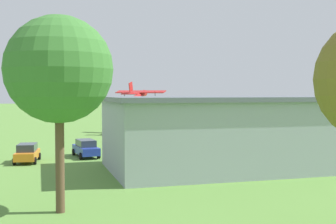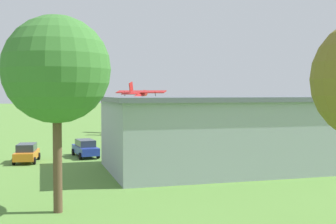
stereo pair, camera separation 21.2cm
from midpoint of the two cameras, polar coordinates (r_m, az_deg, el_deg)
The scene contains 9 objects.
ground_plane at distance 65.34m, azimuth 0.16°, elevation -2.90°, with size 400.00×400.00×0.00m, color #568438.
hangar at distance 37.99m, azimuth 12.12°, elevation -2.44°, with size 26.66×12.29×5.82m.
biplane at distance 67.54m, azimuth -3.93°, elevation 1.90°, with size 7.44×7.11×4.02m.
car_blue at distance 43.64m, azimuth -10.55°, elevation -4.53°, with size 2.23×4.73×1.65m.
car_orange at distance 41.56m, azimuth -17.61°, elevation -4.97°, with size 2.47×4.40×1.64m.
person_by_parked_cars at distance 53.32m, azimuth 19.31°, elevation -3.44°, with size 0.40×0.40×1.55m.
person_walking_on_apron at distance 49.27m, azimuth -0.25°, elevation -3.73°, with size 0.53×0.53×1.62m.
person_watching_takeoff at distance 45.63m, azimuth -6.21°, elevation -4.31°, with size 0.49×0.49×1.53m.
tree_behind_hangar_right at distance 23.46m, azimuth -13.96°, elevation 5.22°, with size 5.49×5.49×10.08m.
Camera 1 is at (20.91, 61.59, 6.16)m, focal length 47.90 mm.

